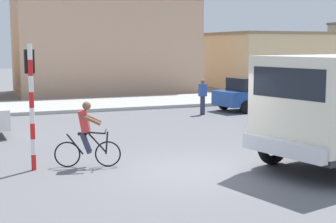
{
  "coord_description": "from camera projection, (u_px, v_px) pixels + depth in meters",
  "views": [
    {
      "loc": [
        -5.03,
        -11.07,
        3.15
      ],
      "look_at": [
        0.3,
        2.5,
        1.2
      ],
      "focal_mm": 52.99,
      "sensor_mm": 36.0,
      "label": 1
    }
  ],
  "objects": [
    {
      "name": "sidewalk_far",
      "position": [
        79.0,
        105.0,
        25.72
      ],
      "size": [
        80.0,
        5.0,
        0.16
      ],
      "primitive_type": "cube",
      "color": "#ADADA8",
      "rests_on": "ground"
    },
    {
      "name": "building_mid_block",
      "position": [
        105.0,
        44.0,
        33.16
      ],
      "size": [
        11.76,
        6.71,
        6.45
      ],
      "color": "tan",
      "rests_on": "ground"
    },
    {
      "name": "building_corner_right",
      "position": [
        278.0,
        60.0,
        37.48
      ],
      "size": [
        9.71,
        7.48,
        4.09
      ],
      "color": "#D1B284",
      "rests_on": "ground"
    },
    {
      "name": "car_red_near",
      "position": [
        254.0,
        93.0,
        24.22
      ],
      "size": [
        4.22,
        2.34,
        1.6
      ],
      "color": "#234C9E",
      "rests_on": "ground"
    },
    {
      "name": "cyclist",
      "position": [
        87.0,
        134.0,
        12.82
      ],
      "size": [
        1.66,
        0.68,
        1.72
      ],
      "color": "black",
      "rests_on": "ground"
    },
    {
      "name": "ground_plane",
      "position": [
        193.0,
        172.0,
        12.46
      ],
      "size": [
        120.0,
        120.0,
        0.0
      ],
      "primitive_type": "plane",
      "color": "slate"
    },
    {
      "name": "traffic_light_pole",
      "position": [
        31.0,
        89.0,
        12.42
      ],
      "size": [
        0.24,
        0.43,
        3.2
      ],
      "color": "red",
      "rests_on": "ground"
    },
    {
      "name": "pedestrian_near_kerb",
      "position": [
        203.0,
        96.0,
        22.55
      ],
      "size": [
        0.34,
        0.22,
        1.62
      ],
      "color": "#2D334C",
      "rests_on": "ground"
    },
    {
      "name": "car_white_mid",
      "position": [
        313.0,
        104.0,
        19.73
      ],
      "size": [
        4.14,
        2.16,
        1.6
      ],
      "color": "#234C9E",
      "rests_on": "ground"
    }
  ]
}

